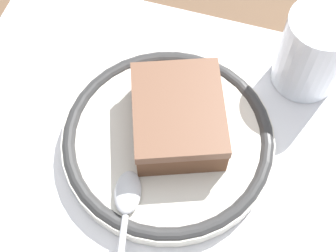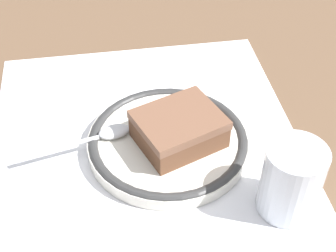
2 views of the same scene
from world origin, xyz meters
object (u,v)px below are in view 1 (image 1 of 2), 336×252
at_px(cake_slice, 178,117).
at_px(cup, 311,55).
at_px(plate, 168,140).
at_px(spoon, 126,211).

xyz_separation_m(cake_slice, cup, (0.10, 0.10, 0.00)).
distance_m(cake_slice, cup, 0.14).
relative_size(plate, cup, 2.32).
distance_m(plate, cup, 0.15).
bearing_deg(cake_slice, plate, -115.53).
bearing_deg(spoon, plate, 80.53).
bearing_deg(cup, cake_slice, -135.60).
height_order(plate, spoon, spoon).
height_order(spoon, cup, cup).
bearing_deg(cake_slice, spoon, -101.76).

